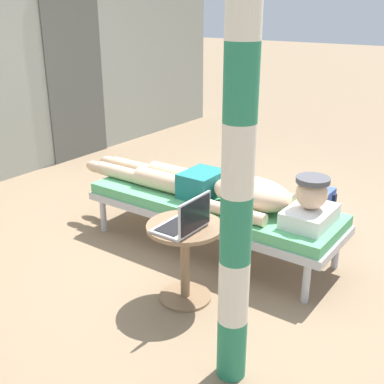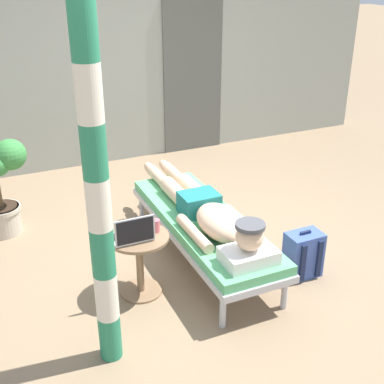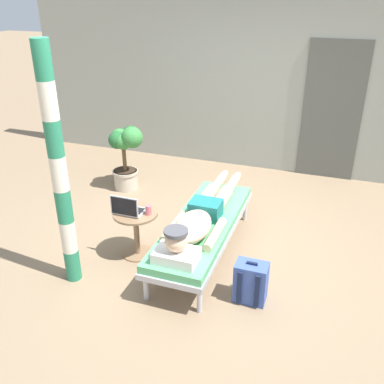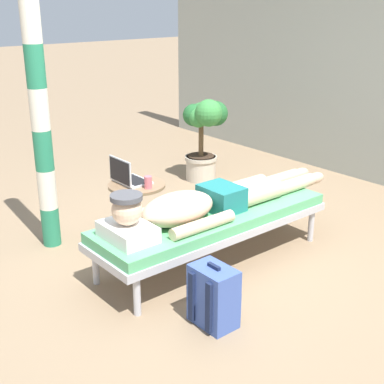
# 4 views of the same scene
# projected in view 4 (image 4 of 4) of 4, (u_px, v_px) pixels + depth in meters

# --- Properties ---
(ground_plane) EXTENTS (40.00, 40.00, 0.00)m
(ground_plane) POSITION_uv_depth(u_px,v_px,m) (222.00, 254.00, 4.40)
(ground_plane) COLOR #8C7256
(lounge_chair) EXTENTS (0.63, 2.00, 0.42)m
(lounge_chair) POSITION_uv_depth(u_px,v_px,m) (212.00, 221.00, 4.17)
(lounge_chair) COLOR #B7B7BC
(lounge_chair) RESTS_ON ground
(person_reclining) EXTENTS (0.53, 2.17, 0.33)m
(person_reclining) POSITION_uv_depth(u_px,v_px,m) (202.00, 203.00, 4.05)
(person_reclining) COLOR white
(person_reclining) RESTS_ON lounge_chair
(side_table) EXTENTS (0.48, 0.48, 0.52)m
(side_table) POSITION_uv_depth(u_px,v_px,m) (137.00, 203.00, 4.51)
(side_table) COLOR #8C6B4C
(side_table) RESTS_ON ground
(laptop) EXTENTS (0.31, 0.24, 0.23)m
(laptop) POSITION_uv_depth(u_px,v_px,m) (127.00, 177.00, 4.44)
(laptop) COLOR silver
(laptop) RESTS_ON side_table
(drink_glass) EXTENTS (0.06, 0.06, 0.10)m
(drink_glass) POSITION_uv_depth(u_px,v_px,m) (148.00, 182.00, 4.33)
(drink_glass) COLOR #D86672
(drink_glass) RESTS_ON side_table
(backpack) EXTENTS (0.30, 0.26, 0.42)m
(backpack) POSITION_uv_depth(u_px,v_px,m) (214.00, 296.00, 3.40)
(backpack) COLOR #3F59A5
(backpack) RESTS_ON ground
(potted_plant) EXTENTS (0.54, 0.51, 0.96)m
(potted_plant) POSITION_uv_depth(u_px,v_px,m) (204.00, 130.00, 5.98)
(potted_plant) COLOR #BFB29E
(potted_plant) RESTS_ON ground
(porch_post) EXTENTS (0.15, 0.15, 2.32)m
(porch_post) POSITION_uv_depth(u_px,v_px,m) (39.00, 109.00, 4.18)
(porch_post) COLOR #267F59
(porch_post) RESTS_ON ground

